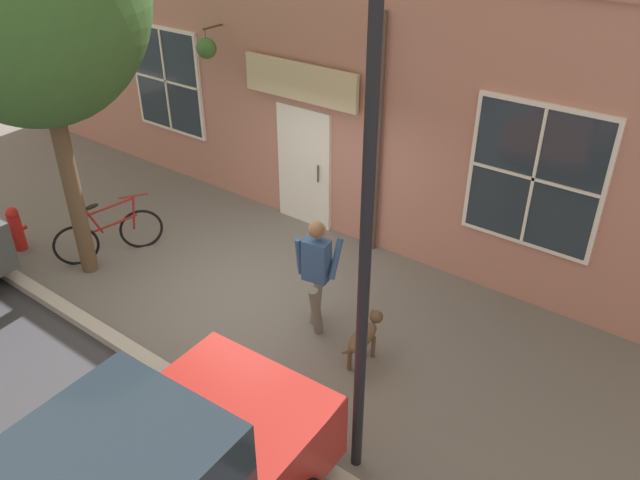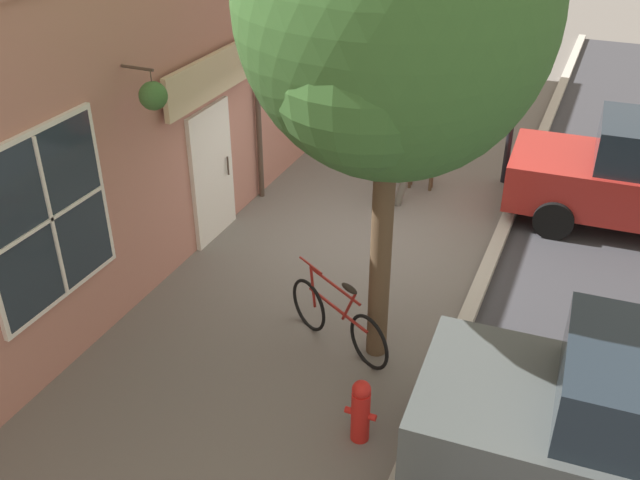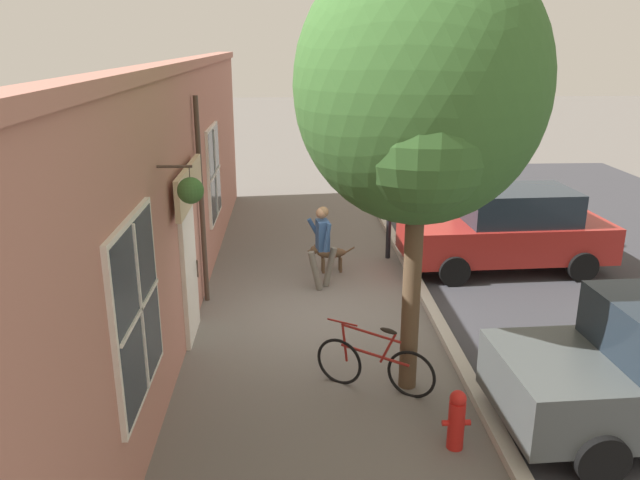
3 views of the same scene
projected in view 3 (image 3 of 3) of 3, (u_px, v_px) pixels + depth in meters
name	position (u px, v px, depth m)	size (l,w,h in m)	color
ground_plane	(321.00, 316.00, 11.10)	(90.00, 90.00, 0.00)	#66605B
storefront_facade	(180.00, 198.00, 10.30)	(0.95, 18.00, 4.37)	#B27566
pedestrian_walking	(322.00, 240.00, 12.07)	(0.61, 0.55, 1.67)	#6B665B
dog_on_leash	(329.00, 253.00, 13.11)	(1.02, 0.29, 0.62)	brown
street_tree_by_curb	(422.00, 95.00, 7.56)	(3.15, 2.84, 5.89)	brown
leaning_bicycle	(374.00, 365.00, 8.67)	(1.58, 0.81, 1.00)	black
parked_car_mid_block	(508.00, 229.00, 13.16)	(4.37, 2.08, 1.75)	maroon
street_lamp	(393.00, 98.00, 13.00)	(0.32, 0.32, 5.51)	black
fire_hydrant	(457.00, 419.00, 7.40)	(0.34, 0.20, 0.77)	red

